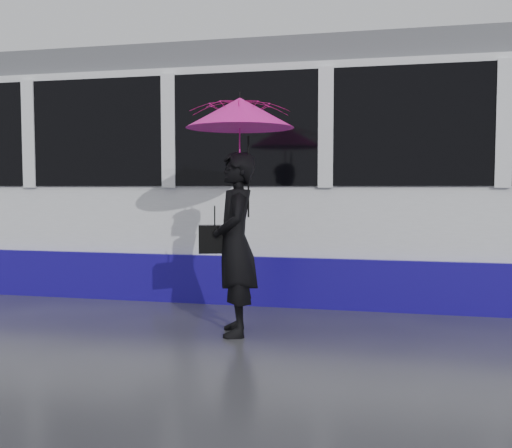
# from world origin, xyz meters

# --- Properties ---
(ground) EXTENTS (90.00, 90.00, 0.00)m
(ground) POSITION_xyz_m (0.00, 0.00, 0.00)
(ground) COLOR #28282D
(ground) RESTS_ON ground
(rails) EXTENTS (34.00, 1.51, 0.02)m
(rails) POSITION_xyz_m (0.00, 2.50, 0.01)
(rails) COLOR #3F3D38
(rails) RESTS_ON ground
(tram) EXTENTS (26.00, 2.56, 3.35)m
(tram) POSITION_xyz_m (-3.04, 2.50, 1.64)
(tram) COLOR white
(tram) RESTS_ON ground
(woman) EXTENTS (0.62, 0.77, 1.83)m
(woman) POSITION_xyz_m (-0.30, -0.13, 0.92)
(woman) COLOR black
(woman) RESTS_ON ground
(umbrella) EXTENTS (1.35, 1.35, 1.24)m
(umbrella) POSITION_xyz_m (-0.25, -0.13, 2.01)
(umbrella) COLOR #DD1250
(umbrella) RESTS_ON ground
(handbag) EXTENTS (0.36, 0.23, 0.46)m
(handbag) POSITION_xyz_m (-0.52, -0.11, 0.96)
(handbag) COLOR black
(handbag) RESTS_ON ground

